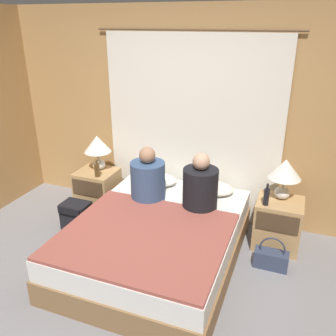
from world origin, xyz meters
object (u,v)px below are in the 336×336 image
lamp_right (285,172)px  beer_bottle_on_right_stand (266,196)px  lamp_left (97,146)px  backpack_on_floor (76,214)px  nightstand_left (98,190)px  person_right_in_bed (200,187)px  bed (157,240)px  person_left_in_bed (148,179)px  pillow_right (211,188)px  handbag_on_floor (271,258)px  nightstand_right (278,223)px  pillow_left (156,179)px  beer_bottle_on_left_stand (97,170)px

lamp_right → beer_bottle_on_right_stand: bearing=-124.7°
lamp_left → backpack_on_floor: (0.01, -0.58, -0.66)m
nightstand_left → person_right_in_bed: (1.45, -0.29, 0.44)m
bed → person_left_in_bed: person_left_in_bed is taller
pillow_right → beer_bottle_on_right_stand: bearing=-20.1°
pillow_right → nightstand_left: bearing=-176.0°
handbag_on_floor → beer_bottle_on_right_stand: bearing=115.4°
nightstand_right → person_right_in_bed: person_right_in_bed is taller
beer_bottle_on_right_stand → backpack_on_floor: (-2.11, -0.38, -0.45)m
lamp_left → lamp_right: (2.26, 0.00, 0.00)m
nightstand_left → person_left_in_bed: bearing=-19.1°
lamp_right → pillow_right: 0.85m
backpack_on_floor → handbag_on_floor: (2.24, 0.09, -0.09)m
pillow_left → beer_bottle_on_left_stand: 0.73m
lamp_right → pillow_right: (-0.78, 0.03, -0.33)m
lamp_right → person_right_in_bed: person_right_in_bed is taller
person_right_in_bed → nightstand_left: bearing=168.5°
bed → pillow_left: bearing=113.4°
bed → handbag_on_floor: bed is taller
person_right_in_bed → beer_bottle_on_right_stand: 0.68m
pillow_right → backpack_on_floor: size_ratio=1.52×
person_right_in_bed → backpack_on_floor: size_ratio=1.82×
nightstand_left → person_left_in_bed: 1.00m
pillow_left → pillow_right: same height
beer_bottle_on_left_stand → person_right_in_bed: bearing=-6.9°
nightstand_left → person_right_in_bed: 1.54m
backpack_on_floor → handbag_on_floor: 2.24m
nightstand_right → lamp_right: bearing=90.0°
lamp_left → pillow_left: bearing=2.0°
beer_bottle_on_left_stand → bed: bearing=-28.9°
pillow_right → person_left_in_bed: person_left_in_bed is taller
pillow_right → beer_bottle_on_left_stand: beer_bottle_on_left_stand is taller
nightstand_left → lamp_left: lamp_left is taller
pillow_right → person_right_in_bed: size_ratio=0.84×
bed → person_left_in_bed: (-0.28, 0.40, 0.48)m
beer_bottle_on_left_stand → lamp_left: bearing=115.9°
lamp_left → beer_bottle_on_left_stand: (0.10, -0.21, -0.22)m
pillow_left → handbag_on_floor: pillow_left is taller
nightstand_right → pillow_left: (-1.47, 0.10, 0.25)m
person_right_in_bed → handbag_on_floor: bearing=-8.6°
backpack_on_floor → handbag_on_floor: size_ratio=0.99×
lamp_left → backpack_on_floor: 0.88m
bed → nightstand_left: size_ratio=3.73×
bed → handbag_on_floor: 1.16m
lamp_right → person_left_in_bed: 1.46m
handbag_on_floor → bed: bearing=-165.8°
person_right_in_bed → beer_bottle_on_left_stand: bearing=173.1°
pillow_left → lamp_right: bearing=-1.0°
bed → pillow_left: (-0.35, 0.80, 0.29)m
beer_bottle_on_left_stand → handbag_on_floor: 2.23m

